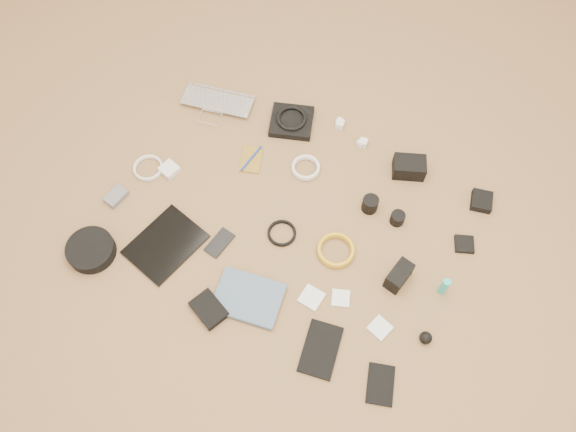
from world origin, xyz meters
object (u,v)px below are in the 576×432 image
at_px(tablet, 166,244).
at_px(paperback, 240,321).
at_px(dslr_camera, 409,167).
at_px(phone, 220,243).
at_px(laptop, 214,109).
at_px(headphone_case, 91,250).

height_order(tablet, paperback, paperback).
bearing_deg(dslr_camera, phone, -151.88).
xyz_separation_m(tablet, phone, (0.18, 0.09, -0.00)).
relative_size(laptop, tablet, 1.13).
xyz_separation_m(phone, headphone_case, (-0.41, -0.24, 0.02)).
relative_size(phone, paperback, 0.50).
height_order(dslr_camera, paperback, dslr_camera).
bearing_deg(paperback, tablet, 62.08).
bearing_deg(paperback, headphone_case, 82.26).
bearing_deg(phone, headphone_case, -139.77).
xyz_separation_m(laptop, headphone_case, (-0.08, -0.78, 0.01)).
bearing_deg(dslr_camera, headphone_case, -158.74).
height_order(dslr_camera, tablet, dslr_camera).
distance_m(laptop, phone, 0.63).
bearing_deg(headphone_case, paperback, 0.39).
distance_m(laptop, dslr_camera, 0.86).
xyz_separation_m(dslr_camera, headphone_case, (-0.94, -0.85, -0.01)).
bearing_deg(laptop, dslr_camera, -5.65).
xyz_separation_m(dslr_camera, paperback, (-0.32, -0.85, -0.02)).
distance_m(phone, paperback, 0.32).
xyz_separation_m(tablet, headphone_case, (-0.23, -0.15, 0.02)).
distance_m(tablet, paperback, 0.42).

